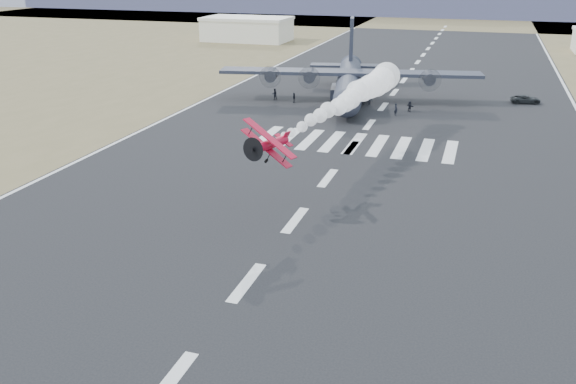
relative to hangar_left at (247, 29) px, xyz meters
The scene contains 16 objects.
ground 154.08m from the hangar_left, 70.27° to the right, with size 500.00×500.00×0.00m, color black.
scrub_far 99.70m from the hangar_left, 58.54° to the left, with size 500.00×80.00×0.00m, color brown.
runway_markings 99.70m from the hangar_left, 58.54° to the right, with size 60.00×260.00×0.01m, color silver, non-canonical shape.
hangar_left is the anchor object (origin of this frame).
aerobatic_biplane 130.41m from the hangar_left, 67.73° to the right, with size 5.32×5.38×3.97m.
smoke_trail 107.40m from the hangar_left, 60.23° to the right, with size 6.68×33.84×3.71m.
transport_aircraft 82.41m from the hangar_left, 56.59° to the right, with size 42.71×34.97×12.37m.
support_vehicle 97.34m from the hangar_left, 40.58° to the right, with size 2.18×4.72×1.31m, color black.
crew_a 88.91m from the hangar_left, 58.55° to the right, with size 0.63×0.52×1.73m, color black.
crew_b 87.33m from the hangar_left, 56.23° to the right, with size 0.78×0.48×1.61m, color black.
crew_c 87.60m from the hangar_left, 55.52° to the right, with size 1.09×0.50×1.68m, color black.
crew_d 83.28m from the hangar_left, 63.32° to the right, with size 0.95×0.49×1.62m, color black.
crew_e 87.58m from the hangar_left, 58.92° to the right, with size 0.86×0.53×1.77m, color black.
crew_f 94.02m from the hangar_left, 53.08° to the right, with size 1.52×0.49×1.63m, color black.
crew_g 95.49m from the hangar_left, 55.00° to the right, with size 0.67×0.55×1.83m, color black.
crew_h 80.63m from the hangar_left, 65.37° to the right, with size 0.90×0.55×1.85m, color black.
Camera 1 is at (14.89, -24.51, 22.12)m, focal length 38.00 mm.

